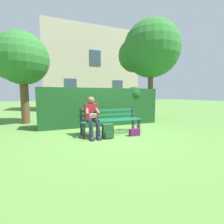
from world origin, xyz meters
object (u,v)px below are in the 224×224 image
park_bench (110,120)px  backpack (108,131)px  tree (148,51)px  person_seated (92,115)px  handbag (134,132)px  tree_far (20,60)px

park_bench → backpack: (0.26, 0.51, -0.24)m
park_bench → tree: 5.04m
person_seated → backpack: (-0.38, 0.34, -0.44)m
backpack → handbag: bearing=177.7°
tree → backpack: (3.33, 3.02, -3.35)m
tree → backpack: tree is taller
tree → handbag: size_ratio=13.96×
backpack → tree_far: 5.11m
tree_far → handbag: bearing=134.5°
park_bench → tree_far: (2.94, -3.05, 2.26)m
handbag → tree_far: (3.54, -3.60, 2.58)m
tree → handbag: bearing=51.0°
park_bench → tree_far: 4.80m
tree → person_seated: bearing=35.9°
person_seated → tree_far: (2.30, -3.22, 2.06)m
park_bench → backpack: bearing=63.1°
tree_far → park_bench: bearing=134.0°
tree → backpack: 5.60m
park_bench → person_seated: bearing=15.1°
park_bench → handbag: park_bench is taller
handbag → park_bench: bearing=-42.7°
tree → tree_far: (6.01, -0.54, -0.85)m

